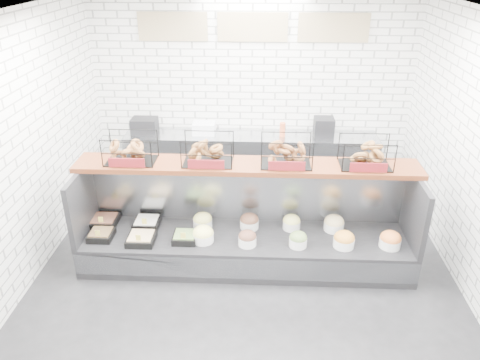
{
  "coord_description": "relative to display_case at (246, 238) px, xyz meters",
  "views": [
    {
      "loc": [
        0.16,
        -4.53,
        3.53
      ],
      "look_at": [
        -0.08,
        0.45,
        1.07
      ],
      "focal_mm": 35.0,
      "sensor_mm": 36.0,
      "label": 1
    }
  ],
  "objects": [
    {
      "name": "display_case",
      "position": [
        0.0,
        0.0,
        0.0
      ],
      "size": [
        4.0,
        0.9,
        1.2
      ],
      "color": "black",
      "rests_on": "ground"
    },
    {
      "name": "bagel_shelf",
      "position": [
        0.01,
        0.18,
        1.05
      ],
      "size": [
        4.1,
        0.5,
        0.4
      ],
      "color": "#491E0F",
      "rests_on": "display_case"
    },
    {
      "name": "prep_counter",
      "position": [
        -0.01,
        2.09,
        0.14
      ],
      "size": [
        4.0,
        0.6,
        1.2
      ],
      "color": "#93969B",
      "rests_on": "ground"
    },
    {
      "name": "ground",
      "position": [
        0.0,
        -0.34,
        -0.33
      ],
      "size": [
        5.5,
        5.5,
        0.0
      ],
      "primitive_type": "plane",
      "color": "black",
      "rests_on": "ground"
    },
    {
      "name": "room_shell",
      "position": [
        0.0,
        0.26,
        1.73
      ],
      "size": [
        5.02,
        5.51,
        3.01
      ],
      "color": "white",
      "rests_on": "ground"
    }
  ]
}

